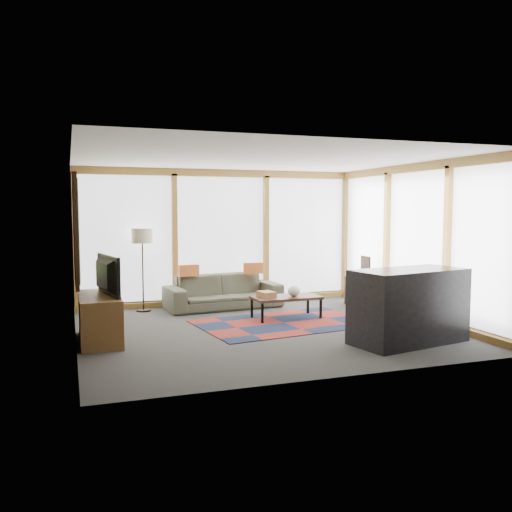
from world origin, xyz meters
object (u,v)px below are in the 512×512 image
object	(u,v)px
bookshelf	(383,298)
television	(101,275)
sofa	(223,292)
tv_console	(100,318)
coffee_table	(286,307)
floor_lamp	(143,270)
bar_counter	(409,306)

from	to	relation	value
bookshelf	television	bearing A→B (deg)	-174.24
television	bookshelf	bearing A→B (deg)	-95.86
sofa	tv_console	xyz separation A→B (m)	(-2.32, -1.87, 0.01)
tv_console	sofa	bearing A→B (deg)	38.89
sofa	coffee_table	size ratio (longest dim) A/B	1.88
bookshelf	television	xyz separation A→B (m)	(-4.83, -0.49, 0.66)
floor_lamp	bookshelf	size ratio (longest dim) A/B	0.69
floor_lamp	bookshelf	world-z (taller)	floor_lamp
coffee_table	tv_console	bearing A→B (deg)	-169.04
coffee_table	bar_counter	size ratio (longest dim) A/B	0.70
coffee_table	tv_console	distance (m)	3.12
tv_console	television	world-z (taller)	television
coffee_table	tv_console	size ratio (longest dim) A/B	0.87
floor_lamp	television	xyz separation A→B (m)	(-0.83, -2.08, 0.18)
tv_console	television	xyz separation A→B (m)	(0.03, -0.04, 0.60)
floor_lamp	bar_counter	xyz separation A→B (m)	(3.16, -3.53, -0.24)
coffee_table	bookshelf	size ratio (longest dim) A/B	0.53
floor_lamp	coffee_table	world-z (taller)	floor_lamp
sofa	coffee_table	world-z (taller)	sofa
sofa	bar_counter	size ratio (longest dim) A/B	1.32
television	floor_lamp	bearing A→B (deg)	-33.39
television	bar_counter	xyz separation A→B (m)	(4.00, -1.45, -0.42)
floor_lamp	bar_counter	bearing A→B (deg)	-48.14
coffee_table	bar_counter	xyz separation A→B (m)	(0.97, -2.08, 0.32)
floor_lamp	coffee_table	size ratio (longest dim) A/B	1.32
floor_lamp	bookshelf	distance (m)	4.33
floor_lamp	bar_counter	distance (m)	4.75
coffee_table	bar_counter	distance (m)	2.32
floor_lamp	bookshelf	bearing A→B (deg)	-21.77
bar_counter	tv_console	bearing A→B (deg)	148.94
floor_lamp	television	size ratio (longest dim) A/B	1.55
sofa	bar_counter	bearing A→B (deg)	-68.28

